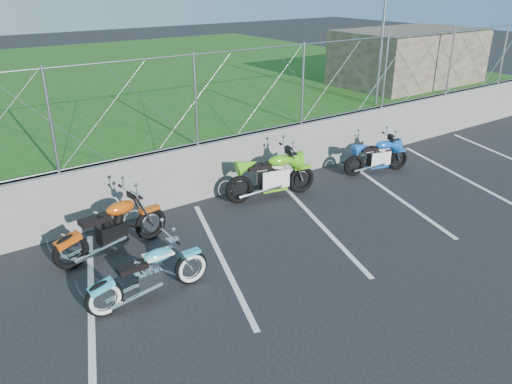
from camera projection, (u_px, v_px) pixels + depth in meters
ground at (251, 281)px, 8.41m from camera, size 90.00×90.00×0.00m
retaining_wall at (159, 182)px, 10.78m from camera, size 30.00×0.22×1.30m
grass_field at (40, 98)px, 18.26m from camera, size 30.00×20.00×1.30m
stone_building at (408, 57)px, 17.26m from camera, size 5.00×3.00×1.80m
chain_link_fence at (152, 107)px, 10.12m from camera, size 28.00×0.03×2.00m
sign_pole at (381, 51)px, 14.07m from camera, size 0.08×0.08×3.00m
parking_lines at (272, 238)px, 9.80m from camera, size 18.29×4.31×0.01m
cruiser_turquoise at (151, 276)px, 7.81m from camera, size 2.07×0.65×1.03m
naked_orange at (114, 229)px, 9.10m from camera, size 2.26×0.77×1.13m
sportbike_green at (272, 177)px, 11.43m from camera, size 2.20×0.78×1.15m
sportbike_blue at (378, 157)px, 12.94m from camera, size 1.83×0.73×0.97m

